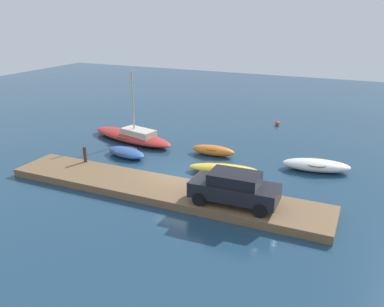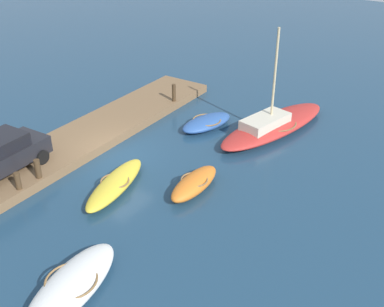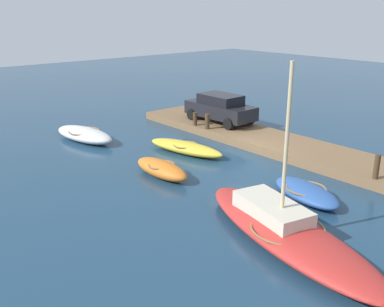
{
  "view_description": "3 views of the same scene",
  "coord_description": "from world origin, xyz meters",
  "px_view_note": "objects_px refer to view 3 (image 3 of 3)",
  "views": [
    {
      "loc": [
        9.81,
        -19.77,
        9.5
      ],
      "look_at": [
        -0.11,
        2.1,
        0.85
      ],
      "focal_mm": 37.43,
      "sensor_mm": 36.0,
      "label": 1
    },
    {
      "loc": [
        14.32,
        13.63,
        11.06
      ],
      "look_at": [
        -0.42,
        3.94,
        1.19
      ],
      "focal_mm": 44.82,
      "sensor_mm": 36.0,
      "label": 2
    },
    {
      "loc": [
        -13.54,
        14.73,
        6.75
      ],
      "look_at": [
        -0.25,
        3.41,
        0.94
      ],
      "focal_mm": 40.81,
      "sensor_mm": 36.0,
      "label": 3
    }
  ],
  "objects_px": {
    "sailboat_red": "(285,229)",
    "parked_car": "(220,108)",
    "dinghy_orange": "(161,169)",
    "rowboat_white": "(84,134)",
    "mooring_post_mid_east": "(195,119)",
    "rowboat_blue": "(306,192)",
    "rowboat_yellow": "(185,148)",
    "mooring_post_west": "(377,167)",
    "mooring_post_mid_west": "(207,121)"
  },
  "relations": [
    {
      "from": "dinghy_orange",
      "to": "mooring_post_west",
      "type": "bearing_deg",
      "value": -140.48
    },
    {
      "from": "sailboat_red",
      "to": "mooring_post_mid_east",
      "type": "height_order",
      "value": "sailboat_red"
    },
    {
      "from": "dinghy_orange",
      "to": "mooring_post_mid_east",
      "type": "bearing_deg",
      "value": -53.61
    },
    {
      "from": "sailboat_red",
      "to": "rowboat_yellow",
      "type": "height_order",
      "value": "sailboat_red"
    },
    {
      "from": "rowboat_blue",
      "to": "mooring_post_mid_west",
      "type": "relative_size",
      "value": 4.03
    },
    {
      "from": "mooring_post_west",
      "to": "parked_car",
      "type": "relative_size",
      "value": 0.23
    },
    {
      "from": "mooring_post_mid_east",
      "to": "parked_car",
      "type": "distance_m",
      "value": 1.72
    },
    {
      "from": "dinghy_orange",
      "to": "mooring_post_mid_east",
      "type": "height_order",
      "value": "mooring_post_mid_east"
    },
    {
      "from": "dinghy_orange",
      "to": "mooring_post_west",
      "type": "distance_m",
      "value": 8.58
    },
    {
      "from": "rowboat_yellow",
      "to": "parked_car",
      "type": "xyz_separation_m",
      "value": [
        2.18,
        -4.44,
        0.99
      ]
    },
    {
      "from": "dinghy_orange",
      "to": "rowboat_white",
      "type": "bearing_deg",
      "value": -1.15
    },
    {
      "from": "rowboat_blue",
      "to": "rowboat_yellow",
      "type": "height_order",
      "value": "same"
    },
    {
      "from": "mooring_post_west",
      "to": "mooring_post_mid_east",
      "type": "bearing_deg",
      "value": 0.0
    },
    {
      "from": "sailboat_red",
      "to": "parked_car",
      "type": "distance_m",
      "value": 13.17
    },
    {
      "from": "mooring_post_west",
      "to": "rowboat_yellow",
      "type": "bearing_deg",
      "value": 18.9
    },
    {
      "from": "sailboat_red",
      "to": "mooring_post_mid_west",
      "type": "relative_size",
      "value": 9.47
    },
    {
      "from": "rowboat_white",
      "to": "dinghy_orange",
      "type": "xyz_separation_m",
      "value": [
        -6.91,
        -0.01,
        -0.01
      ]
    },
    {
      "from": "mooring_post_west",
      "to": "rowboat_white",
      "type": "bearing_deg",
      "value": 22.71
    },
    {
      "from": "mooring_post_mid_west",
      "to": "mooring_post_mid_east",
      "type": "distance_m",
      "value": 1.03
    },
    {
      "from": "dinghy_orange",
      "to": "mooring_post_mid_west",
      "type": "distance_m",
      "value": 6.5
    },
    {
      "from": "parked_car",
      "to": "dinghy_orange",
      "type": "bearing_deg",
      "value": 117.37
    },
    {
      "from": "sailboat_red",
      "to": "parked_car",
      "type": "xyz_separation_m",
      "value": [
        10.72,
        -7.59,
        0.86
      ]
    },
    {
      "from": "rowboat_blue",
      "to": "mooring_post_west",
      "type": "xyz_separation_m",
      "value": [
        -1.14,
        -2.89,
        0.63
      ]
    },
    {
      "from": "mooring_post_mid_west",
      "to": "sailboat_red",
      "type": "bearing_deg",
      "value": 149.3
    },
    {
      "from": "parked_car",
      "to": "sailboat_red",
      "type": "bearing_deg",
      "value": 143.38
    },
    {
      "from": "rowboat_white",
      "to": "rowboat_yellow",
      "type": "height_order",
      "value": "rowboat_white"
    },
    {
      "from": "dinghy_orange",
      "to": "rowboat_yellow",
      "type": "bearing_deg",
      "value": -58.76
    },
    {
      "from": "rowboat_blue",
      "to": "mooring_post_west",
      "type": "height_order",
      "value": "mooring_post_west"
    },
    {
      "from": "rowboat_white",
      "to": "rowboat_yellow",
      "type": "bearing_deg",
      "value": -161.39
    },
    {
      "from": "rowboat_white",
      "to": "rowboat_yellow",
      "type": "relative_size",
      "value": 0.98
    },
    {
      "from": "rowboat_yellow",
      "to": "mooring_post_west",
      "type": "height_order",
      "value": "mooring_post_west"
    },
    {
      "from": "mooring_post_mid_east",
      "to": "rowboat_white",
      "type": "bearing_deg",
      "value": 65.15
    },
    {
      "from": "rowboat_white",
      "to": "rowboat_blue",
      "type": "distance_m",
      "value": 12.54
    },
    {
      "from": "rowboat_white",
      "to": "parked_car",
      "type": "bearing_deg",
      "value": -122.12
    },
    {
      "from": "sailboat_red",
      "to": "dinghy_orange",
      "type": "height_order",
      "value": "sailboat_red"
    },
    {
      "from": "mooring_post_mid_west",
      "to": "mooring_post_mid_east",
      "type": "relative_size",
      "value": 1.13
    },
    {
      "from": "parked_car",
      "to": "rowboat_blue",
      "type": "bearing_deg",
      "value": 152.79
    },
    {
      "from": "sailboat_red",
      "to": "rowboat_white",
      "type": "relative_size",
      "value": 1.84
    },
    {
      "from": "mooring_post_mid_east",
      "to": "parked_car",
      "type": "xyz_separation_m",
      "value": [
        -0.37,
        -1.62,
        0.48
      ]
    },
    {
      "from": "parked_car",
      "to": "rowboat_yellow",
      "type": "bearing_deg",
      "value": 114.84
    },
    {
      "from": "rowboat_blue",
      "to": "mooring_post_mid_west",
      "type": "xyz_separation_m",
      "value": [
        8.62,
        -2.89,
        0.56
      ]
    },
    {
      "from": "rowboat_yellow",
      "to": "sailboat_red",
      "type": "bearing_deg",
      "value": 146.99
    },
    {
      "from": "rowboat_blue",
      "to": "rowboat_yellow",
      "type": "xyz_separation_m",
      "value": [
        7.1,
        -0.07,
        -0.0
      ]
    },
    {
      "from": "mooring_post_mid_west",
      "to": "mooring_post_west",
      "type": "bearing_deg",
      "value": 180.0
    },
    {
      "from": "sailboat_red",
      "to": "parked_car",
      "type": "bearing_deg",
      "value": -22.23
    },
    {
      "from": "mooring_post_west",
      "to": "mooring_post_mid_east",
      "type": "xyz_separation_m",
      "value": [
        10.79,
        0.0,
        -0.12
      ]
    },
    {
      "from": "sailboat_red",
      "to": "mooring_post_mid_west",
      "type": "height_order",
      "value": "sailboat_red"
    },
    {
      "from": "parked_car",
      "to": "mooring_post_west",
      "type": "bearing_deg",
      "value": 169.87
    },
    {
      "from": "sailboat_red",
      "to": "dinghy_orange",
      "type": "bearing_deg",
      "value": 9.8
    },
    {
      "from": "sailboat_red",
      "to": "rowboat_white",
      "type": "xyz_separation_m",
      "value": [
        13.69,
        -0.37,
        -0.05
      ]
    }
  ]
}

